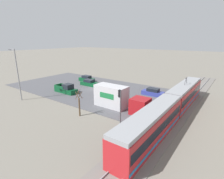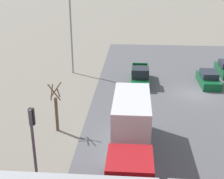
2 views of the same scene
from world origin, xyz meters
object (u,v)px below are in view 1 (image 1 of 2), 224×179
object	(u,v)px
pickup_truck	(66,89)
traffic_light_pole	(120,104)
box_truck	(118,98)
street_tree	(79,104)
sedan_car_1	(153,92)
street_lamp_near_crossing	(17,72)
sedan_car_0	(87,79)
light_rail_tram	(171,106)
sedan_car_2	(89,83)

from	to	relation	value
pickup_truck	traffic_light_pole	bearing A→B (deg)	71.19
box_truck	street_tree	xyz separation A→B (m)	(5.75, -2.94, 0.06)
pickup_truck	box_truck	bearing A→B (deg)	86.82
sedan_car_1	street_lamp_near_crossing	size ratio (longest dim) A/B	0.47
sedan_car_1	box_truck	bearing A→B (deg)	-11.52
street_tree	sedan_car_1	bearing A→B (deg)	162.39
sedan_car_0	street_tree	distance (m)	22.04
light_rail_tram	sedan_car_2	distance (m)	23.16
pickup_truck	sedan_car_0	world-z (taller)	pickup_truck
sedan_car_1	light_rail_tram	bearing A→B (deg)	36.98
sedan_car_2	street_tree	xyz separation A→B (m)	(13.81, 10.95, 1.11)
light_rail_tram	street_lamp_near_crossing	distance (m)	27.07
sedan_car_2	street_lamp_near_crossing	size ratio (longest dim) A/B	0.47
sedan_car_1	traffic_light_pole	size ratio (longest dim) A/B	0.87
pickup_truck	sedan_car_2	world-z (taller)	pickup_truck
light_rail_tram	sedan_car_0	bearing A→B (deg)	-110.05
pickup_truck	sedan_car_1	world-z (taller)	pickup_truck
pickup_truck	sedan_car_1	size ratio (longest dim) A/B	1.22
light_rail_tram	box_truck	size ratio (longest dim) A/B	2.97
light_rail_tram	sedan_car_1	bearing A→B (deg)	-143.02
sedan_car_0	traffic_light_pole	distance (m)	26.81
pickup_truck	sedan_car_2	xyz separation A→B (m)	(-7.30, -0.15, -0.12)
traffic_light_pole	box_truck	bearing A→B (deg)	-143.44
sedan_car_0	sedan_car_2	bearing A→B (deg)	51.75
light_rail_tram	pickup_truck	bearing A→B (deg)	-88.17
light_rail_tram	box_truck	bearing A→B (deg)	-79.98
pickup_truck	street_lamp_near_crossing	xyz separation A→B (m)	(7.98, -3.37, 4.54)
sedan_car_0	traffic_light_pole	xyz separation A→B (m)	(16.08, 21.29, 2.56)
sedan_car_2	sedan_car_0	bearing A→B (deg)	51.75
sedan_car_0	street_tree	xyz separation A→B (m)	(16.59, 14.47, 1.07)
light_rail_tram	pickup_truck	distance (m)	22.06
traffic_light_pole	street_lamp_near_crossing	bearing A→B (deg)	-84.63
sedan_car_2	traffic_light_pole	xyz separation A→B (m)	(13.30, 17.77, 2.61)
box_truck	street_tree	distance (m)	6.45
light_rail_tram	box_truck	xyz separation A→B (m)	(1.46, -8.29, -0.04)
pickup_truck	traffic_light_pole	size ratio (longest dim) A/B	1.06
sedan_car_0	light_rail_tram	bearing A→B (deg)	69.95
traffic_light_pole	street_tree	xyz separation A→B (m)	(0.51, -6.82, -1.49)
pickup_truck	street_lamp_near_crossing	size ratio (longest dim) A/B	0.57
sedan_car_1	street_tree	size ratio (longest dim) A/B	1.11
sedan_car_1	sedan_car_0	bearing A→B (deg)	-93.02
traffic_light_pole	street_lamp_near_crossing	size ratio (longest dim) A/B	0.54
sedan_car_0	sedan_car_1	bearing A→B (deg)	86.98
pickup_truck	traffic_light_pole	distance (m)	18.78
sedan_car_0	sedan_car_1	distance (m)	19.43
light_rail_tram	sedan_car_1	size ratio (longest dim) A/B	6.39
sedan_car_1	sedan_car_2	xyz separation A→B (m)	(1.75, -15.89, 0.01)
sedan_car_2	street_lamp_near_crossing	bearing A→B (deg)	168.10
light_rail_tram	sedan_car_0	world-z (taller)	light_rail_tram
sedan_car_2	traffic_light_pole	size ratio (longest dim) A/B	0.88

